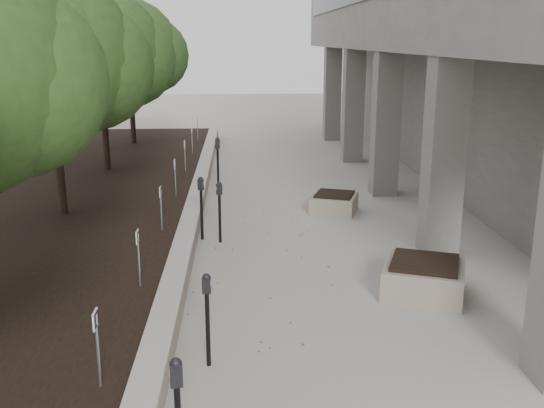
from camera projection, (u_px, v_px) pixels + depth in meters
name	position (u px, v px, depth m)	size (l,w,h in m)	color
retaining_wall	(195.00, 206.00, 15.38)	(0.39, 26.00, 0.50)	tan
planting_bed	(47.00, 210.00, 15.20)	(7.00, 26.00, 0.40)	black
crabapple_tree_3	(53.00, 95.00, 13.51)	(4.60, 4.00, 5.44)	#284A1C
crabapple_tree_4	(101.00, 80.00, 18.33)	(4.60, 4.00, 5.44)	#284A1C
crabapple_tree_5	(130.00, 72.00, 23.15)	(4.60, 4.00, 5.44)	#284A1C
parking_sign_2	(98.00, 349.00, 6.99)	(0.04, 0.22, 0.96)	black
parking_sign_3	(139.00, 259.00, 9.88)	(0.04, 0.22, 0.96)	black
parking_sign_4	(161.00, 209.00, 12.78)	(0.04, 0.22, 0.96)	black
parking_sign_5	(175.00, 178.00, 15.67)	(0.04, 0.22, 0.96)	black
parking_sign_6	(185.00, 156.00, 18.56)	(0.04, 0.22, 0.96)	black
parking_sign_7	(192.00, 141.00, 21.45)	(0.04, 0.22, 0.96)	black
parking_sign_8	(198.00, 129.00, 24.35)	(0.04, 0.22, 0.96)	black
parking_meter_2	(208.00, 320.00, 8.18)	(0.13, 0.09, 1.34)	black
parking_meter_3	(201.00, 208.00, 13.44)	(0.14, 0.10, 1.43)	black
parking_meter_4	(220.00, 212.00, 13.26)	(0.13, 0.10, 1.36)	black
parking_meter_5	(218.00, 163.00, 18.04)	(0.15, 0.11, 1.54)	black
planter_front	(424.00, 278.00, 10.60)	(1.33, 1.33, 0.62)	tan
planter_back	(334.00, 203.00, 15.70)	(1.09, 1.09, 0.51)	tan
berry_scatter	(273.00, 272.00, 11.67)	(3.30, 14.10, 0.02)	maroon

